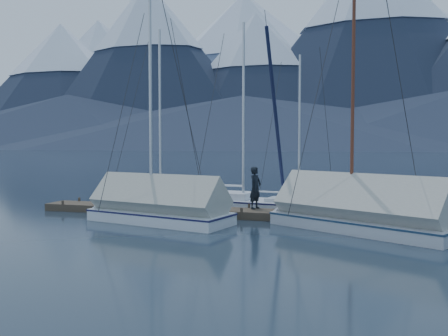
{
  "coord_description": "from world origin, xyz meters",
  "views": [
    {
      "loc": [
        6.07,
        -18.45,
        3.32
      ],
      "look_at": [
        0.0,
        2.0,
        2.2
      ],
      "focal_mm": 38.0,
      "sensor_mm": 36.0,
      "label": 1
    }
  ],
  "objects_px": {
    "sailboat_open_mid": "(253,206)",
    "person": "(255,188)",
    "sailboat_open_left": "(169,203)",
    "sailboat_covered_far": "(149,210)",
    "sailboat_open_right": "(308,210)",
    "sailboat_covered_near": "(347,215)"
  },
  "relations": [
    {
      "from": "sailboat_open_right",
      "to": "sailboat_covered_near",
      "type": "xyz_separation_m",
      "value": [
        1.94,
        -3.64,
        0.38
      ]
    },
    {
      "from": "sailboat_open_left",
      "to": "sailboat_covered_far",
      "type": "relative_size",
      "value": 0.99
    },
    {
      "from": "sailboat_open_right",
      "to": "sailboat_covered_near",
      "type": "relative_size",
      "value": 0.79
    },
    {
      "from": "sailboat_open_left",
      "to": "sailboat_covered_near",
      "type": "relative_size",
      "value": 0.97
    },
    {
      "from": "sailboat_open_right",
      "to": "sailboat_covered_near",
      "type": "distance_m",
      "value": 4.14
    },
    {
      "from": "sailboat_open_right",
      "to": "person",
      "type": "relative_size",
      "value": 4.28
    },
    {
      "from": "sailboat_covered_near",
      "to": "person",
      "type": "relative_size",
      "value": 5.45
    },
    {
      "from": "person",
      "to": "sailboat_covered_far",
      "type": "bearing_deg",
      "value": 143.27
    },
    {
      "from": "sailboat_open_left",
      "to": "person",
      "type": "height_order",
      "value": "sailboat_open_left"
    },
    {
      "from": "sailboat_open_left",
      "to": "sailboat_covered_far",
      "type": "distance_m",
      "value": 4.69
    },
    {
      "from": "sailboat_open_left",
      "to": "sailboat_covered_far",
      "type": "height_order",
      "value": "sailboat_covered_far"
    },
    {
      "from": "sailboat_open_left",
      "to": "sailboat_covered_near",
      "type": "distance_m",
      "value": 9.97
    },
    {
      "from": "sailboat_open_mid",
      "to": "sailboat_covered_near",
      "type": "xyz_separation_m",
      "value": [
        4.7,
        -4.2,
        0.34
      ]
    },
    {
      "from": "sailboat_open_mid",
      "to": "sailboat_open_right",
      "type": "distance_m",
      "value": 2.82
    },
    {
      "from": "sailboat_covered_far",
      "to": "sailboat_covered_near",
      "type": "bearing_deg",
      "value": 4.28
    },
    {
      "from": "sailboat_open_left",
      "to": "person",
      "type": "bearing_deg",
      "value": -20.62
    },
    {
      "from": "sailboat_open_left",
      "to": "person",
      "type": "distance_m",
      "value": 5.49
    },
    {
      "from": "sailboat_open_mid",
      "to": "person",
      "type": "relative_size",
      "value": 5.34
    },
    {
      "from": "sailboat_open_mid",
      "to": "sailboat_covered_near",
      "type": "bearing_deg",
      "value": -41.81
    },
    {
      "from": "sailboat_open_mid",
      "to": "person",
      "type": "bearing_deg",
      "value": -74.77
    },
    {
      "from": "sailboat_covered_near",
      "to": "sailboat_covered_far",
      "type": "height_order",
      "value": "sailboat_covered_near"
    },
    {
      "from": "sailboat_open_left",
      "to": "sailboat_open_mid",
      "type": "relative_size",
      "value": 0.99
    }
  ]
}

